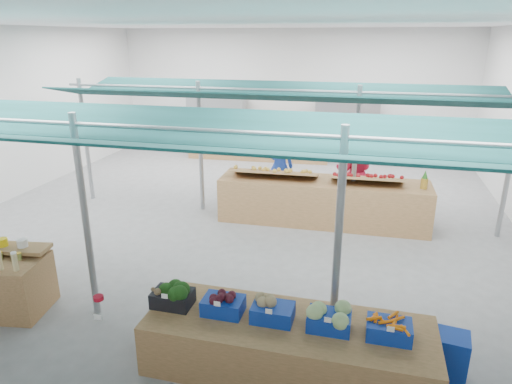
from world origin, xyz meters
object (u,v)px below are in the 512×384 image
at_px(veg_counter, 288,346).
at_px(crate_stack, 443,357).
at_px(vendor_left, 280,166).
at_px(vendor_right, 354,171).
at_px(fruit_counter, 323,201).

distance_m(veg_counter, crate_stack, 1.85).
height_order(vendor_left, vendor_right, same).
distance_m(veg_counter, vendor_left, 6.16).
xyz_separation_m(veg_counter, fruit_counter, (-0.12, 4.89, 0.15)).
relative_size(vendor_left, vendor_right, 1.00).
height_order(fruit_counter, vendor_right, vendor_right).
xyz_separation_m(veg_counter, vendor_left, (-1.32, 5.99, 0.57)).
relative_size(veg_counter, vendor_left, 1.92).
relative_size(veg_counter, fruit_counter, 0.77).
bearing_deg(veg_counter, crate_stack, 8.85).
bearing_deg(veg_counter, vendor_right, 85.59).
distance_m(fruit_counter, vendor_left, 1.68).
distance_m(crate_stack, vendor_right, 5.90).
relative_size(crate_stack, vendor_right, 0.35).
bearing_deg(vendor_left, veg_counter, 101.13).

